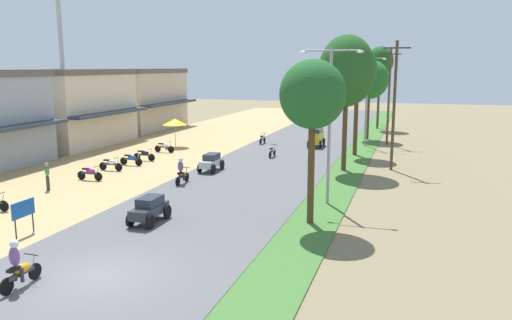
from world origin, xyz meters
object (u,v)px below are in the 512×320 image
at_px(vendor_umbrella, 175,122).
at_px(streetlamp_near, 330,116).
at_px(streetlamp_far, 380,86).
at_px(utility_pole_near, 389,95).
at_px(car_sedan_silver, 211,161).
at_px(streetlamp_mid, 367,95).
at_px(median_tree_fifth, 380,62).
at_px(motorbike_foreground_rider, 18,265).
at_px(median_tree_second, 347,71).
at_px(pedestrian_on_shoulder, 47,175).
at_px(parked_motorbike_fourth, 131,159).
at_px(motorbike_ahead_second, 182,171).
at_px(motorbike_ahead_fourth, 263,138).
at_px(utility_pole_far, 394,104).
at_px(car_sedan_charcoal, 149,208).
at_px(motorbike_ahead_third, 272,151).
at_px(parked_motorbike_sixth, 165,147).
at_px(median_tree_nearest, 313,96).
at_px(street_signboard, 23,211).
at_px(parked_motorbike_third, 111,164).
at_px(median_tree_third, 358,70).
at_px(parked_motorbike_second, 90,173).
at_px(parked_motorbike_fifth, 144,154).
at_px(car_van_yellow, 316,136).
at_px(median_tree_fourth, 370,80).

xyz_separation_m(vendor_umbrella, streetlamp_near, (16.04, -14.64, 2.34)).
height_order(streetlamp_far, utility_pole_near, utility_pole_near).
xyz_separation_m(streetlamp_far, car_sedan_silver, (-8.93, -32.00, -4.08)).
xyz_separation_m(streetlamp_mid, streetlamp_far, (0.00, 17.34, 0.20)).
distance_m(median_tree_fifth, motorbike_foreground_rider, 48.28).
bearing_deg(median_tree_second, pedestrian_on_shoulder, -144.92).
relative_size(parked_motorbike_fourth, streetlamp_far, 0.22).
xyz_separation_m(motorbike_ahead_second, motorbike_ahead_fourth, (-0.00, 17.10, -0.28)).
distance_m(utility_pole_far, motorbike_ahead_second, 15.18).
xyz_separation_m(pedestrian_on_shoulder, car_sedan_silver, (6.98, 7.76, -0.22)).
xyz_separation_m(streetlamp_mid, car_sedan_charcoal, (-7.20, -26.17, -3.88)).
bearing_deg(motorbike_ahead_third, parked_motorbike_sixth, -176.65).
bearing_deg(median_tree_nearest, street_signboard, -154.59).
bearing_deg(streetlamp_far, median_tree_fifth, -87.70).
height_order(vendor_umbrella, streetlamp_near, streetlamp_near).
xyz_separation_m(parked_motorbike_third, car_sedan_charcoal, (8.38, -9.64, 0.19)).
distance_m(utility_pole_far, car_sedan_charcoal, 19.26).
height_order(vendor_umbrella, car_sedan_charcoal, vendor_umbrella).
relative_size(median_tree_third, car_sedan_charcoal, 3.84).
relative_size(streetlamp_far, motorbike_ahead_third, 4.62).
distance_m(median_tree_second, motorbike_foreground_rider, 24.00).
relative_size(parked_motorbike_second, motorbike_ahead_fourth, 1.00).
xyz_separation_m(parked_motorbike_fifth, car_van_yellow, (11.23, 10.46, 0.47)).
distance_m(streetlamp_mid, streetlamp_far, 17.34).
bearing_deg(median_tree_third, median_tree_second, -90.33).
bearing_deg(pedestrian_on_shoulder, streetlamp_near, 7.19).
relative_size(motorbike_ahead_second, motorbike_ahead_fourth, 1.00).
xyz_separation_m(parked_motorbike_second, car_sedan_silver, (6.20, 4.86, 0.19)).
height_order(street_signboard, streetlamp_mid, streetlamp_mid).
xyz_separation_m(parked_motorbike_second, vendor_umbrella, (-0.91, 13.75, 1.75)).
distance_m(median_tree_second, car_sedan_charcoal, 17.28).
height_order(utility_pole_near, motorbike_ahead_second, utility_pole_near).
bearing_deg(median_tree_nearest, pedestrian_on_shoulder, 174.47).
relative_size(parked_motorbike_fifth, vendor_umbrella, 0.71).
distance_m(street_signboard, streetlamp_far, 48.12).
xyz_separation_m(street_signboard, streetlamp_near, (11.41, 8.85, 3.54)).
height_order(parked_motorbike_fourth, utility_pole_far, utility_pole_far).
height_order(median_tree_second, streetlamp_far, median_tree_second).
xyz_separation_m(median_tree_third, motorbike_ahead_second, (-8.83, -13.71, -5.97)).
bearing_deg(median_tree_second, median_tree_fourth, 89.24).
xyz_separation_m(vendor_umbrella, median_tree_third, (15.71, 0.71, 4.52)).
bearing_deg(motorbike_ahead_third, street_signboard, -103.37).
bearing_deg(median_tree_fourth, streetlamp_near, -89.65).
distance_m(median_tree_fourth, streetlamp_mid, 4.50).
height_order(parked_motorbike_sixth, motorbike_ahead_second, motorbike_ahead_second).
distance_m(car_sedan_charcoal, car_van_yellow, 24.28).
bearing_deg(car_sedan_charcoal, median_tree_fourth, 76.98).
relative_size(parked_motorbike_third, parked_motorbike_sixth, 1.00).
xyz_separation_m(median_tree_nearest, streetlamp_mid, (0.21, 23.94, -1.23)).
relative_size(parked_motorbike_second, parked_motorbike_sixth, 1.00).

